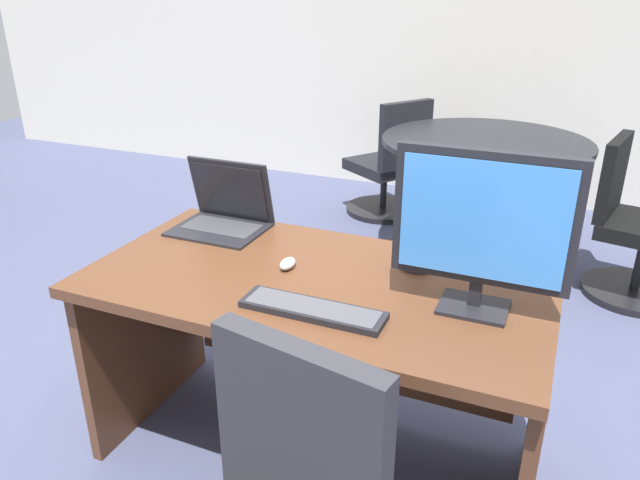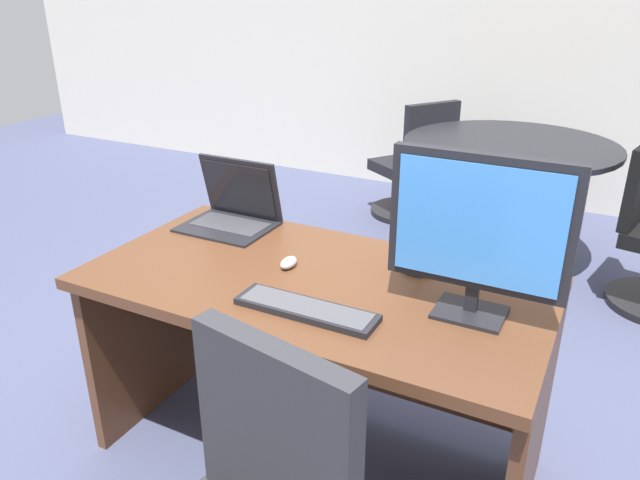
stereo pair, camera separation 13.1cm
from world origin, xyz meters
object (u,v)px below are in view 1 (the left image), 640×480
mouse (288,264)px  meeting_chair_near (634,235)px  keyboard (313,310)px  meeting_chair_far (390,171)px  meeting_table (483,169)px  desk (321,327)px  laptop (226,207)px  monitor (483,224)px  desk_lamp (419,204)px

mouse → meeting_chair_near: meeting_chair_near is taller
keyboard → meeting_chair_far: 2.86m
mouse → meeting_table: mouse is taller
desk → laptop: laptop is taller
monitor → mouse: (-0.63, 0.04, -0.26)m
laptop → meeting_chair_far: size_ratio=0.40×
monitor → meeting_chair_near: (0.58, 1.88, -0.66)m
meeting_chair_far → keyboard: bearing=-77.8°
monitor → mouse: monitor is taller
desk → meeting_chair_far: size_ratio=1.72×
desk_lamp → meeting_table: size_ratio=0.27×
laptop → mouse: bearing=-33.1°
monitor → mouse: size_ratio=6.28×
desk → meeting_chair_far: meeting_chair_far is taller
mouse → monitor: bearing=-3.2°
meeting_chair_near → meeting_chair_far: (-1.61, 0.68, -0.01)m
meeting_chair_far → meeting_chair_near: bearing=-23.0°
meeting_chair_near → meeting_chair_far: meeting_chair_near is taller
desk_lamp → meeting_chair_far: bearing=108.6°
monitor → desk: bearing=174.2°
desk_lamp → meeting_table: (-0.06, 1.87, -0.40)m
keyboard → desk_lamp: desk_lamp is taller
monitor → keyboard: monitor is taller
desk → desk_lamp: size_ratio=4.55×
laptop → meeting_chair_near: laptop is taller
mouse → meeting_chair_near: (1.21, 1.84, -0.41)m
monitor → meeting_table: monitor is taller
meeting_table → laptop: bearing=-112.4°
meeting_table → desk_lamp: bearing=-88.1°
keyboard → meeting_chair_near: bearing=64.1°
meeting_chair_far → laptop: bearing=-89.9°
laptop → meeting_table: (0.73, 1.77, -0.24)m
mouse → meeting_chair_far: (-0.40, 2.52, -0.42)m
monitor → laptop: size_ratio=1.46×
laptop → keyboard: (0.59, -0.50, -0.07)m
desk → keyboard: keyboard is taller
mouse → meeting_table: size_ratio=0.06×
laptop → mouse: laptop is taller
desk → mouse: size_ratio=18.70×
desk_lamp → meeting_table: 1.91m
mouse → meeting_chair_far: meeting_chair_far is taller
keyboard → mouse: bearing=129.6°
keyboard → meeting_chair_near: 2.35m
monitor → meeting_chair_near: monitor is taller
desk_lamp → meeting_chair_near: bearing=64.3°
desk → meeting_table: 2.03m
meeting_chair_near → mouse: bearing=-123.3°
meeting_chair_near → keyboard: bearing=-115.9°
desk → monitor: 0.71m
laptop → meeting_chair_far: bearing=90.1°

